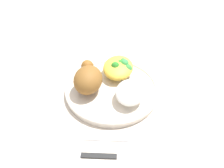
% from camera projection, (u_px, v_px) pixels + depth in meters
% --- Properties ---
extents(ground_plane, '(2.00, 2.00, 0.00)m').
position_uv_depth(ground_plane, '(112.00, 92.00, 0.66)').
color(ground_plane, beige).
extents(plate, '(0.26, 0.26, 0.02)m').
position_uv_depth(plate, '(112.00, 89.00, 0.65)').
color(plate, beige).
rests_on(plate, ground_plane).
extents(roasted_chicken, '(0.10, 0.08, 0.07)m').
position_uv_depth(roasted_chicken, '(88.00, 79.00, 0.62)').
color(roasted_chicken, brown).
rests_on(roasted_chicken, plate).
extents(rice_pile, '(0.09, 0.08, 0.04)m').
position_uv_depth(rice_pile, '(130.00, 92.00, 0.60)').
color(rice_pile, white).
rests_on(rice_pile, plate).
extents(mac_cheese_with_broccoli, '(0.11, 0.09, 0.05)m').
position_uv_depth(mac_cheese_with_broccoli, '(119.00, 67.00, 0.68)').
color(mac_cheese_with_broccoli, gold).
rests_on(mac_cheese_with_broccoli, plate).
extents(fork, '(0.03, 0.14, 0.01)m').
position_uv_depth(fork, '(95.00, 139.00, 0.54)').
color(fork, silver).
rests_on(fork, ground_plane).
extents(knife, '(0.04, 0.19, 0.01)m').
position_uv_depth(knife, '(81.00, 155.00, 0.51)').
color(knife, black).
rests_on(knife, ground_plane).
extents(napkin, '(0.11, 0.12, 0.00)m').
position_uv_depth(napkin, '(150.00, 58.00, 0.78)').
color(napkin, white).
rests_on(napkin, ground_plane).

